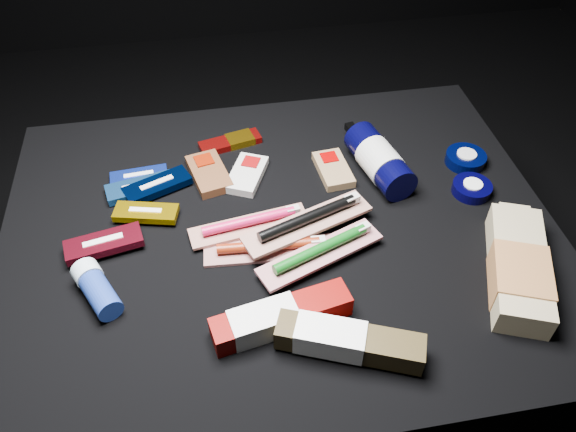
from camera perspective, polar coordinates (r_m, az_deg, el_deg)
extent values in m
plane|color=black|center=(1.32, -0.58, -13.34)|extent=(3.00, 3.00, 0.00)
cube|color=black|center=(1.15, -0.66, -8.16)|extent=(0.98, 0.78, 0.40)
cube|color=#1735BD|center=(1.12, -14.88, 3.87)|extent=(0.11, 0.05, 0.01)
cube|color=silver|center=(1.12, -14.88, 3.90)|extent=(0.06, 0.01, 0.01)
cube|color=#1E5698|center=(1.10, -14.76, 2.82)|extent=(0.13, 0.07, 0.01)
cube|color=silver|center=(1.09, -14.77, 2.85)|extent=(0.07, 0.02, 0.02)
cube|color=black|center=(1.09, -13.13, 3.02)|extent=(0.13, 0.09, 0.01)
cube|color=beige|center=(1.09, -13.14, 3.05)|extent=(0.06, 0.04, 0.02)
cube|color=#B48D04|center=(1.04, -14.22, 0.32)|extent=(0.12, 0.07, 0.01)
cube|color=silver|center=(1.04, -14.23, 0.36)|extent=(0.06, 0.02, 0.01)
cube|color=maroon|center=(1.00, -18.19, -2.66)|extent=(0.14, 0.07, 0.01)
cube|color=white|center=(1.00, -18.21, -2.63)|extent=(0.07, 0.02, 0.02)
cube|color=#5A331B|center=(1.10, -8.02, 4.30)|extent=(0.09, 0.13, 0.02)
cube|color=#6B1303|center=(1.12, -8.49, 5.29)|extent=(0.04, 0.04, 0.02)
cube|color=silver|center=(1.09, -4.21, 4.22)|extent=(0.10, 0.12, 0.02)
cube|color=#720708|center=(1.11, -3.77, 5.19)|extent=(0.04, 0.04, 0.02)
cube|color=olive|center=(1.10, 4.62, 4.73)|extent=(0.07, 0.11, 0.02)
cube|color=#7C0000|center=(1.12, 4.18, 5.66)|extent=(0.03, 0.03, 0.02)
cube|color=maroon|center=(1.18, -5.89, 7.45)|extent=(0.13, 0.07, 0.01)
cube|color=#976C0D|center=(1.18, -4.90, 7.75)|extent=(0.06, 0.05, 0.02)
cylinder|color=black|center=(1.10, 9.27, 5.59)|extent=(0.10, 0.18, 0.07)
cylinder|color=beige|center=(1.09, 9.35, 5.47)|extent=(0.08, 0.09, 0.07)
cylinder|color=black|center=(1.16, 6.99, 8.41)|extent=(0.03, 0.03, 0.02)
cube|color=black|center=(1.18, 6.47, 8.76)|extent=(0.02, 0.03, 0.01)
cylinder|color=black|center=(1.18, 17.59, 5.57)|extent=(0.08, 0.08, 0.02)
cylinder|color=beige|center=(1.18, 17.60, 5.63)|extent=(0.04, 0.04, 0.02)
cylinder|color=black|center=(1.11, 18.17, 2.69)|extent=(0.07, 0.07, 0.02)
cylinder|color=white|center=(1.11, 18.18, 2.74)|extent=(0.04, 0.04, 0.02)
cube|color=tan|center=(0.98, 22.34, -4.82)|extent=(0.16, 0.25, 0.05)
cube|color=#A86C3C|center=(0.96, 22.48, -5.88)|extent=(0.12, 0.13, 0.05)
cube|color=tan|center=(1.06, 21.85, 0.01)|extent=(0.06, 0.04, 0.03)
cylinder|color=navy|center=(0.92, -18.49, -7.63)|extent=(0.07, 0.09, 0.04)
cylinder|color=silver|center=(0.96, -19.72, -5.52)|extent=(0.05, 0.05, 0.04)
cube|color=#A69E9C|center=(0.96, -1.99, -3.52)|extent=(0.22, 0.07, 0.01)
cylinder|color=maroon|center=(0.95, -2.00, -3.01)|extent=(0.17, 0.03, 0.02)
cube|color=silver|center=(0.95, 3.08, -2.58)|extent=(0.03, 0.02, 0.01)
cube|color=#A69F9A|center=(0.99, -3.96, -1.00)|extent=(0.22, 0.08, 0.01)
cylinder|color=#C7154D|center=(0.98, -4.00, -0.51)|extent=(0.17, 0.04, 0.02)
cube|color=#B9B8B5|center=(1.00, 0.51, 0.60)|extent=(0.03, 0.02, 0.01)
cube|color=beige|center=(0.94, 3.29, -3.85)|extent=(0.23, 0.13, 0.01)
cylinder|color=#0C4F13|center=(0.93, 3.32, -3.33)|extent=(0.17, 0.08, 0.02)
cube|color=beige|center=(0.96, 7.59, -1.26)|extent=(0.03, 0.02, 0.01)
cube|color=#B8AEAB|center=(0.97, 1.98, -0.75)|extent=(0.24, 0.13, 0.01)
cylinder|color=black|center=(0.96, 2.00, -0.18)|extent=(0.18, 0.08, 0.02)
cube|color=#BCBCB8|center=(1.00, 6.50, 1.72)|extent=(0.03, 0.02, 0.01)
cube|color=#6E0300|center=(0.86, -0.65, -10.19)|extent=(0.22, 0.09, 0.04)
cube|color=silver|center=(0.85, -2.47, -10.67)|extent=(0.11, 0.07, 0.04)
cube|color=#332811|center=(0.83, 6.24, -12.57)|extent=(0.21, 0.12, 0.04)
cube|color=white|center=(0.83, 4.30, -12.20)|extent=(0.11, 0.08, 0.04)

